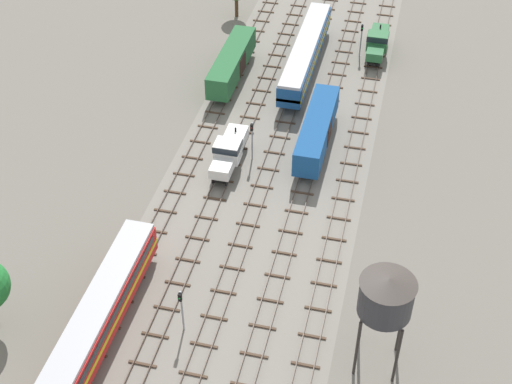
{
  "coord_description": "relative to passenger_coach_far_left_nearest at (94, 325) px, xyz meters",
  "views": [
    {
      "loc": [
        12.9,
        -6.48,
        48.41
      ],
      "look_at": [
        0.0,
        46.88,
        1.5
      ],
      "focal_mm": 50.44,
      "sensor_mm": 36.0,
      "label": 1
    }
  ],
  "objects": [
    {
      "name": "passenger_coach_far_left_nearest",
      "position": [
        0.0,
        0.0,
        0.0
      ],
      "size": [
        2.96,
        22.0,
        3.8
      ],
      "color": "red",
      "rests_on": "ground"
    },
    {
      "name": "track_left",
      "position": [
        4.28,
        30.55,
        -2.48
      ],
      "size": [
        2.4,
        126.0,
        0.29
      ],
      "color": "#47382D",
      "rests_on": "ground"
    },
    {
      "name": "freight_boxcar_far_left_midfar",
      "position": [
        0.01,
        42.92,
        -0.16
      ],
      "size": [
        2.87,
        14.0,
        3.6
      ],
      "color": "#286638",
      "rests_on": "ground"
    },
    {
      "name": "water_tower",
      "position": [
        22.52,
        3.81,
        5.35
      ],
      "size": [
        4.33,
        4.33,
        9.83
      ],
      "color": "#2D2826",
      "rests_on": "ground"
    },
    {
      "name": "passenger_coach_centre_left_far",
      "position": [
        8.56,
        47.37,
        0.0
      ],
      "size": [
        2.96,
        22.0,
        3.8
      ],
      "color": "#194C8C",
      "rests_on": "ground"
    },
    {
      "name": "signal_post_nearest",
      "position": [
        6.42,
        3.22,
        0.45
      ],
      "size": [
        0.28,
        0.47,
        4.77
      ],
      "color": "gray",
      "rests_on": "ground"
    },
    {
      "name": "signal_post_near",
      "position": [
        6.42,
        27.47,
        0.47
      ],
      "size": [
        0.28,
        0.47,
        4.81
      ],
      "color": "gray",
      "rests_on": "ground"
    },
    {
      "name": "shunter_loco_centre_right_farther",
      "position": [
        17.11,
        53.31,
        -0.6
      ],
      "size": [
        2.74,
        8.46,
        3.1
      ],
      "color": "#286638",
      "rests_on": "ground"
    },
    {
      "name": "shunter_loco_left_near",
      "position": [
        4.28,
        25.75,
        -0.6
      ],
      "size": [
        2.74,
        8.46,
        3.1
      ],
      "color": "white",
      "rests_on": "ground"
    },
    {
      "name": "freight_boxcar_centre_mid",
      "position": [
        12.84,
        31.21,
        -0.16
      ],
      "size": [
        2.87,
        14.0,
        3.6
      ],
      "color": "#194C8C",
      "rests_on": "ground"
    },
    {
      "name": "ballast_bed",
      "position": [
        8.56,
        29.55,
        -2.61
      ],
      "size": [
        21.11,
        176.0,
        0.01
      ],
      "primitive_type": "cube",
      "color": "gray",
      "rests_on": "ground"
    },
    {
      "name": "signal_post_mid",
      "position": [
        14.97,
        52.58,
        0.38
      ],
      "size": [
        0.28,
        0.47,
        4.66
      ],
      "color": "gray",
      "rests_on": "ground"
    },
    {
      "name": "track_far_left",
      "position": [
        0.0,
        30.55,
        -2.48
      ],
      "size": [
        2.4,
        126.0,
        0.29
      ],
      "color": "#47382D",
      "rests_on": "ground"
    },
    {
      "name": "track_centre_right",
      "position": [
        17.11,
        30.55,
        -2.48
      ],
      "size": [
        2.4,
        126.0,
        0.29
      ],
      "color": "#47382D",
      "rests_on": "ground"
    },
    {
      "name": "ground_plane",
      "position": [
        8.56,
        29.55,
        -2.61
      ],
      "size": [
        480.0,
        480.0,
        0.0
      ],
      "primitive_type": "plane",
      "color": "slate"
    },
    {
      "name": "track_centre",
      "position": [
        12.83,
        30.55,
        -2.48
      ],
      "size": [
        2.4,
        126.0,
        0.29
      ],
      "color": "#47382D",
      "rests_on": "ground"
    },
    {
      "name": "track_centre_left",
      "position": [
        8.56,
        30.55,
        -2.48
      ],
      "size": [
        2.4,
        126.0,
        0.29
      ],
      "color": "#47382D",
      "rests_on": "ground"
    }
  ]
}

